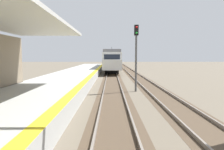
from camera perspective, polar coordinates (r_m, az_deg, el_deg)
name	(u,v)px	position (r m, az deg, el deg)	size (l,w,h in m)	color
station_platform	(36,98)	(12.19, -20.74, -6.03)	(5.00, 80.00, 0.91)	#A8A8A3
track_pair_nearest_platform	(113,92)	(15.44, 0.30, -4.87)	(2.34, 120.00, 0.16)	#4C3D2D
track_pair_middle	(157,92)	(15.85, 12.73, -4.74)	(2.34, 120.00, 0.16)	#4C3D2D
approaching_train	(112,60)	(37.85, -0.07, 4.37)	(2.93, 19.60, 4.76)	silver
rail_signal_post	(136,51)	(15.88, 6.86, 6.77)	(0.32, 0.34, 5.20)	#4C4C4C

